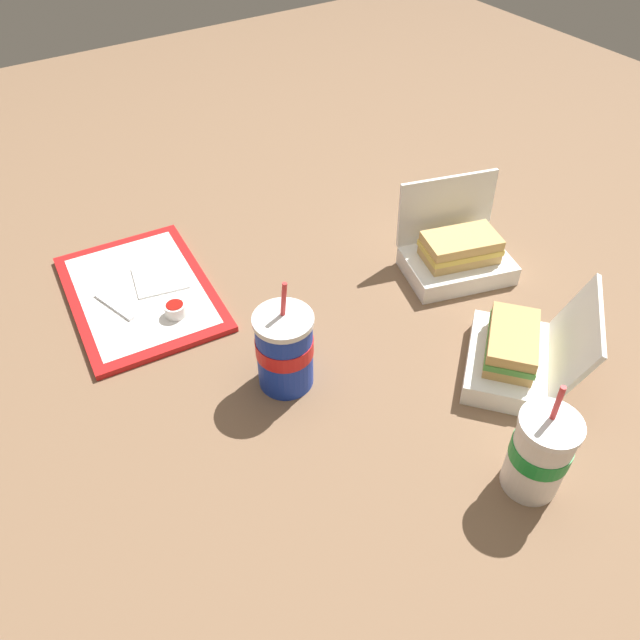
% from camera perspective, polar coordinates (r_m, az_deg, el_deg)
% --- Properties ---
extents(ground_plane, '(3.20, 3.20, 0.00)m').
position_cam_1_polar(ground_plane, '(1.17, 0.08, -0.18)').
color(ground_plane, brown).
extents(food_tray, '(0.39, 0.29, 0.01)m').
position_cam_1_polar(food_tray, '(1.27, -16.11, 2.42)').
color(food_tray, red).
rests_on(food_tray, ground_plane).
extents(ketchup_cup, '(0.04, 0.04, 0.02)m').
position_cam_1_polar(ketchup_cup, '(1.18, -13.08, 0.97)').
color(ketchup_cup, white).
rests_on(ketchup_cup, food_tray).
extents(napkin_stack, '(0.12, 0.12, 0.00)m').
position_cam_1_polar(napkin_stack, '(1.28, -14.40, 3.76)').
color(napkin_stack, white).
rests_on(napkin_stack, food_tray).
extents(plastic_fork, '(0.11, 0.04, 0.00)m').
position_cam_1_polar(plastic_fork, '(1.24, -18.32, 1.20)').
color(plastic_fork, white).
rests_on(plastic_fork, food_tray).
extents(clamshell_sandwich_right, '(0.27, 0.27, 0.16)m').
position_cam_1_polar(clamshell_sandwich_right, '(1.10, 17.43, -2.94)').
color(clamshell_sandwich_right, white).
rests_on(clamshell_sandwich_right, ground_plane).
extents(clamshell_sandwich_back, '(0.20, 0.24, 0.18)m').
position_cam_1_polar(clamshell_sandwich_back, '(1.28, 12.39, 5.95)').
color(clamshell_sandwich_back, white).
rests_on(clamshell_sandwich_back, ground_plane).
extents(soda_cup_right, '(0.10, 0.10, 0.21)m').
position_cam_1_polar(soda_cup_right, '(1.01, -3.25, -2.69)').
color(soda_cup_right, '#1938B7').
rests_on(soda_cup_right, ground_plane).
extents(soda_cup_front, '(0.09, 0.09, 0.20)m').
position_cam_1_polar(soda_cup_front, '(0.94, 19.45, -11.39)').
color(soda_cup_front, white).
rests_on(soda_cup_front, ground_plane).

